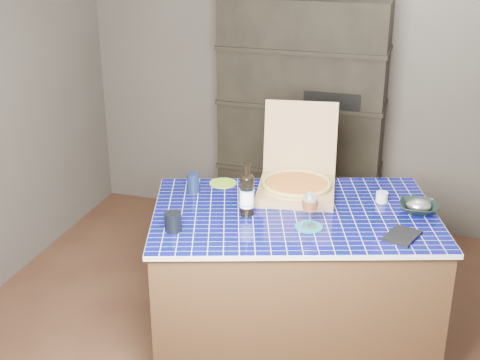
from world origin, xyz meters
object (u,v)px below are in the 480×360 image
(mead_bottle, at_px, (247,194))
(bowl, at_px, (419,208))
(pizza_box, at_px, (297,182))
(kitchen_island, at_px, (292,279))
(dvd_case, at_px, (402,236))
(wine_glass, at_px, (310,203))

(mead_bottle, bearing_deg, bowl, 18.55)
(pizza_box, relative_size, bowl, 2.83)
(pizza_box, xyz_separation_m, bowl, (0.69, -0.07, -0.04))
(kitchen_island, bearing_deg, mead_bottle, -174.17)
(bowl, bearing_deg, mead_bottle, -161.45)
(dvd_case, relative_size, bowl, 0.95)
(kitchen_island, distance_m, pizza_box, 0.56)
(kitchen_island, bearing_deg, dvd_case, -30.55)
(pizza_box, distance_m, wine_glass, 0.46)
(bowl, bearing_deg, dvd_case, -100.88)
(dvd_case, bearing_deg, wine_glass, -158.19)
(mead_bottle, xyz_separation_m, bowl, (0.89, 0.30, -0.09))
(pizza_box, distance_m, mead_bottle, 0.42)
(pizza_box, relative_size, mead_bottle, 1.92)
(dvd_case, distance_m, bowl, 0.34)
(kitchen_island, relative_size, pizza_box, 3.00)
(kitchen_island, bearing_deg, bowl, -0.38)
(mead_bottle, height_order, bowl, mead_bottle)
(dvd_case, bearing_deg, kitchen_island, -174.38)
(kitchen_island, height_order, dvd_case, dvd_case)
(kitchen_island, relative_size, wine_glass, 9.03)
(mead_bottle, bearing_deg, kitchen_island, 23.02)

